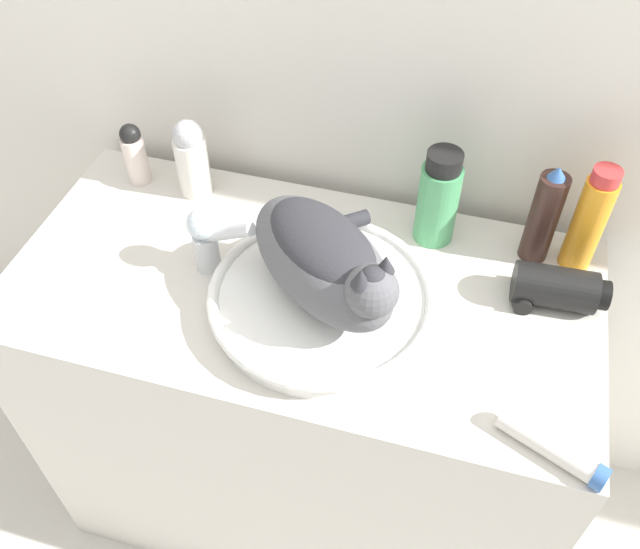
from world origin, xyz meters
name	(u,v)px	position (x,y,z in m)	size (l,w,h in m)	color
vanity_counter	(304,407)	(0.00, 0.26, 0.41)	(1.05, 0.52, 0.81)	beige
sink_basin	(322,299)	(0.05, 0.22, 0.84)	(0.38, 0.38, 0.05)	white
cat	(325,258)	(0.06, 0.21, 0.94)	(0.34, 0.35, 0.17)	#56565B
faucet	(208,236)	(-0.16, 0.25, 0.89)	(0.13, 0.06, 0.15)	silver
lotion_bottle_white	(192,158)	(-0.28, 0.45, 0.89)	(0.06, 0.06, 0.17)	white
hairspray_can_black	(544,216)	(0.39, 0.45, 0.91)	(0.05, 0.05, 0.20)	#331E19
mouthwash_bottle	(438,198)	(0.20, 0.45, 0.90)	(0.07, 0.07, 0.19)	#4CA366
deodorant_stick	(135,154)	(-0.40, 0.45, 0.88)	(0.05, 0.05, 0.13)	silver
shampoo_bottle_tall	(589,221)	(0.46, 0.45, 0.91)	(0.06, 0.06, 0.21)	orange
cream_tube	(553,449)	(0.44, 0.04, 0.83)	(0.16, 0.10, 0.04)	silver
hair_dryer	(554,288)	(0.43, 0.34, 0.85)	(0.16, 0.09, 0.07)	black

